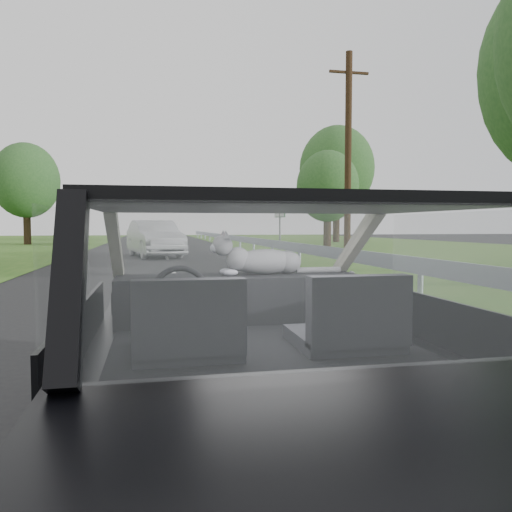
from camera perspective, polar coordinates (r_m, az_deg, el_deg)
name	(u,v)px	position (r m, az deg, el deg)	size (l,w,h in m)	color
ground	(259,468)	(2.97, 0.35, -23.05)	(140.00, 140.00, 0.00)	#272727
subject_car	(259,337)	(2.72, 0.35, -9.25)	(1.80, 4.00, 1.45)	black
dashboard	(239,298)	(3.30, -1.92, -4.79)	(1.58, 0.45, 0.30)	black
driver_seat	(188,322)	(2.35, -7.80, -7.44)	(0.50, 0.72, 0.42)	#232329
passenger_seat	(350,315)	(2.53, 10.70, -6.68)	(0.50, 0.72, 0.42)	#232329
steering_wheel	(181,295)	(2.96, -8.62, -4.42)	(0.36, 0.36, 0.04)	black
cat	(265,260)	(3.34, 1.07, -0.45)	(0.65, 0.20, 0.29)	#9F9F9F
guardrail	(338,254)	(13.52, 9.37, 0.27)	(0.05, 90.00, 0.32)	#95A0AD
other_car	(155,239)	(21.72, -11.49, 1.96)	(1.87, 4.74, 1.56)	silver
highway_sign	(280,229)	(27.02, 2.75, 3.14)	(0.09, 0.94, 2.34)	#185622
utility_pole	(348,156)	(21.43, 10.48, 11.21)	(0.28, 0.28, 8.47)	#3D2617
tree_2	(328,200)	(30.92, 8.18, 6.30)	(3.79, 3.79, 5.75)	#244D21
tree_3	(337,186)	(41.41, 9.20, 7.93)	(6.04, 6.04, 9.15)	#244D21
tree_6	(26,195)	(38.86, -24.77, 6.32)	(4.58, 4.58, 6.95)	#244D21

